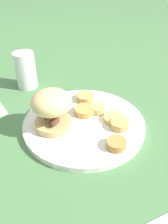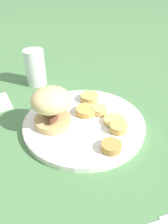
% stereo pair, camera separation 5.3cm
% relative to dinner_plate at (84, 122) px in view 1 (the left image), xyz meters
% --- Properties ---
extents(ground_plane, '(4.00, 4.00, 0.00)m').
position_rel_dinner_plate_xyz_m(ground_plane, '(0.00, 0.00, -0.01)').
color(ground_plane, '#4C7A47').
extents(dinner_plate, '(0.30, 0.30, 0.02)m').
position_rel_dinner_plate_xyz_m(dinner_plate, '(0.00, 0.00, 0.00)').
color(dinner_plate, white).
rests_on(dinner_plate, ground_plane).
extents(sandwich, '(0.11, 0.09, 0.10)m').
position_rel_dinner_plate_xyz_m(sandwich, '(0.05, -0.06, 0.06)').
color(sandwich, tan).
rests_on(sandwich, dinner_plate).
extents(potato_round_0, '(0.04, 0.04, 0.02)m').
position_rel_dinner_plate_xyz_m(potato_round_0, '(-0.01, 0.09, 0.02)').
color(potato_round_0, tan).
rests_on(potato_round_0, dinner_plate).
extents(potato_round_1, '(0.04, 0.04, 0.02)m').
position_rel_dinner_plate_xyz_m(potato_round_1, '(-0.05, 0.02, 0.02)').
color(potato_round_1, '#DBB766').
rests_on(potato_round_1, dinner_plate).
extents(potato_round_2, '(0.04, 0.04, 0.02)m').
position_rel_dinner_plate_xyz_m(potato_round_2, '(0.06, 0.10, 0.01)').
color(potato_round_2, '#BC8942').
rests_on(potato_round_2, dinner_plate).
extents(potato_round_3, '(0.05, 0.05, 0.01)m').
position_rel_dinner_plate_xyz_m(potato_round_3, '(-0.03, 0.07, 0.01)').
color(potato_round_3, '#DBB766').
rests_on(potato_round_3, dinner_plate).
extents(potato_round_4, '(0.05, 0.05, 0.02)m').
position_rel_dinner_plate_xyz_m(potato_round_4, '(-0.09, -0.03, 0.02)').
color(potato_round_4, tan).
rests_on(potato_round_4, dinner_plate).
extents(potato_round_5, '(0.05, 0.05, 0.01)m').
position_rel_dinner_plate_xyz_m(potato_round_5, '(-0.03, -0.01, 0.01)').
color(potato_round_5, tan).
rests_on(potato_round_5, dinner_plate).
extents(fork, '(0.12, 0.12, 0.00)m').
position_rel_dinner_plate_xyz_m(fork, '(0.17, 0.22, -0.01)').
color(fork, silver).
rests_on(fork, ground_plane).
extents(drinking_glass, '(0.06, 0.06, 0.11)m').
position_rel_dinner_plate_xyz_m(drinking_glass, '(-0.11, -0.25, 0.05)').
color(drinking_glass, silver).
rests_on(drinking_glass, ground_plane).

